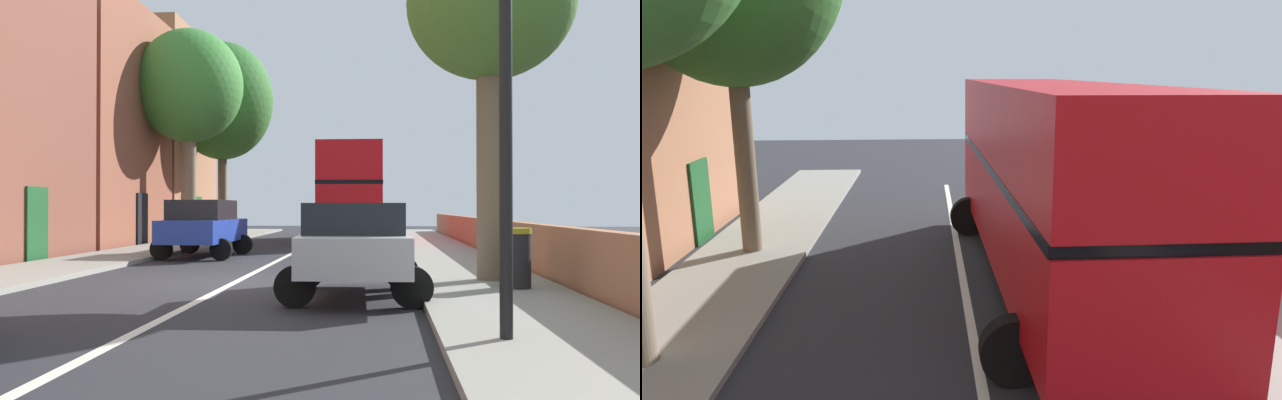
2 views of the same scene
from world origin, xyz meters
The scene contains 1 object.
double_decker_bus centered at (1.70, 16.47, 2.35)m, with size 3.65×11.01×4.06m.
Camera 2 is at (-0.71, 5.56, 4.29)m, focal length 31.89 mm.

